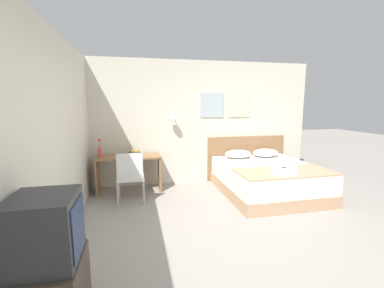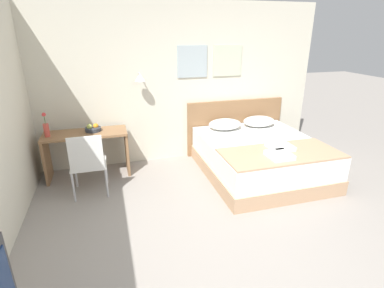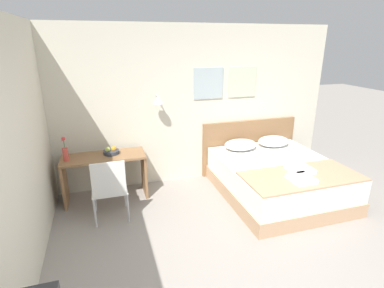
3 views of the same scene
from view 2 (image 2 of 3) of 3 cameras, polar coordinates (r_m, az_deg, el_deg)
name	(u,v)px [view 2 (image 2 of 3)]	position (r m, az deg, el deg)	size (l,w,h in m)	color
ground_plane	(234,259)	(3.31, 7.92, -20.96)	(24.00, 24.00, 0.00)	gray
wall_back	(172,84)	(5.19, -3.79, 11.26)	(5.24, 0.31, 2.65)	beige
bed	(260,157)	(4.92, 12.78, -2.51)	(1.72, 1.96, 0.57)	tan
headboard	(235,126)	(5.69, 8.18, 3.35)	(1.84, 0.06, 1.00)	#8E6642
pillow_left	(225,124)	(5.26, 6.30, 3.77)	(0.58, 0.44, 0.17)	white
pillow_right	(259,121)	(5.53, 12.64, 4.25)	(0.58, 0.44, 0.17)	white
throw_blanket	(281,153)	(4.36, 16.59, -1.71)	(1.67, 0.78, 0.02)	tan
folded_towel_near_foot	(280,147)	(4.48, 16.41, -0.48)	(0.32, 0.33, 0.06)	white
folded_towel_mid_bed	(279,155)	(4.18, 16.29, -2.05)	(0.31, 0.32, 0.06)	white
desk	(87,145)	(4.95, -19.40, -0.25)	(1.25, 0.51, 0.72)	#8E6642
desk_chair	(88,161)	(4.30, -19.26, -3.08)	(0.47, 0.47, 0.92)	white
fruit_bowl	(93,129)	(4.90, -18.35, 2.82)	(0.24, 0.24, 0.12)	#333842
flower_vase	(46,128)	(4.87, -26.02, 2.71)	(0.08, 0.08, 0.36)	#D14C42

